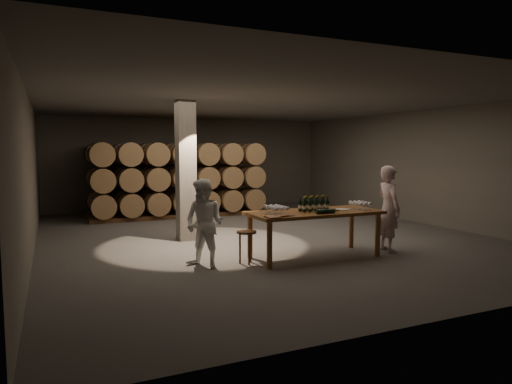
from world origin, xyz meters
name	(u,v)px	position (x,y,z in m)	size (l,w,h in m)	color
room	(186,171)	(-1.80, 0.20, 1.60)	(12.00, 12.00, 12.00)	#53504E
tasting_table	(315,216)	(0.00, -2.50, 0.80)	(2.60, 1.10, 0.90)	brown
barrel_stack_back	(170,176)	(-0.96, 5.20, 1.20)	(5.48, 0.95, 2.31)	brown
barrel_stack_front	(181,179)	(-0.96, 3.80, 1.20)	(5.48, 0.95, 2.31)	brown
bottle_cluster	(314,206)	(-0.01, -2.48, 1.01)	(0.59, 0.22, 0.30)	black
lying_bottles	(326,211)	(0.01, -2.87, 0.94)	(0.49, 0.09, 0.09)	black
glass_cluster_left	(276,208)	(-0.85, -2.54, 1.01)	(0.30, 0.52, 0.16)	silver
glass_cluster_right	(360,204)	(0.96, -2.64, 1.02)	(0.30, 0.41, 0.16)	silver
plate	(343,209)	(0.60, -2.56, 0.91)	(0.26, 0.26, 0.02)	silver
notebook_near	(282,216)	(-0.92, -2.87, 0.92)	(0.23, 0.19, 0.03)	brown
notebook_corner	(272,217)	(-1.12, -2.93, 0.91)	(0.22, 0.27, 0.02)	brown
pen	(291,216)	(-0.74, -2.92, 0.91)	(0.01, 0.01, 0.14)	black
stool	(246,237)	(-1.41, -2.44, 0.50)	(0.36, 0.36, 0.61)	brown
person_man	(389,209)	(1.66, -2.67, 0.88)	(0.64, 0.42, 1.76)	beige
person_woman	(204,223)	(-2.19, -2.37, 0.79)	(0.76, 0.60, 1.57)	white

